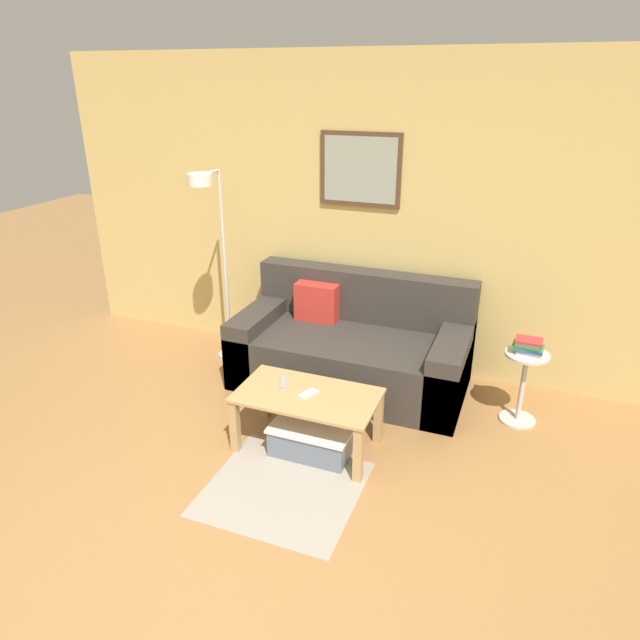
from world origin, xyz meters
The scene contains 11 objects.
ground_plane centered at (0.00, 0.00, 0.00)m, with size 16.00×16.00×0.00m, color #A87542.
wall_back centered at (0.00, 2.83, 1.28)m, with size 5.60×0.09×2.55m.
area_rug centered at (0.10, 0.92, 0.00)m, with size 0.92×0.88×0.01m, color #A39989.
couch centered at (0.06, 2.36, 0.30)m, with size 1.84×0.92×0.87m.
coffee_table centered at (0.07, 1.39, 0.33)m, with size 0.94×0.53×0.41m.
storage_bin centered at (0.12, 1.39, 0.10)m, with size 0.55×0.46×0.21m.
floor_lamp centered at (-1.11, 2.25, 1.18)m, with size 0.22×0.48×1.67m.
side_table centered at (1.40, 2.25, 0.33)m, with size 0.31×0.31×0.55m.
book_stack centered at (1.40, 2.25, 0.61)m, with size 0.22×0.16×0.11m.
remote_control centered at (-0.14, 1.45, 0.42)m, with size 0.04×0.15×0.02m, color #99999E.
cell_phone centered at (0.07, 1.40, 0.41)m, with size 0.07×0.14×0.01m, color silver.
Camera 1 is at (1.33, -1.63, 2.35)m, focal length 32.00 mm.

